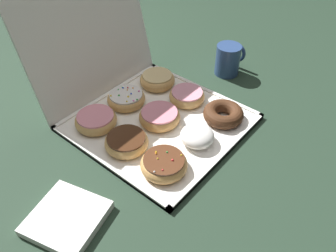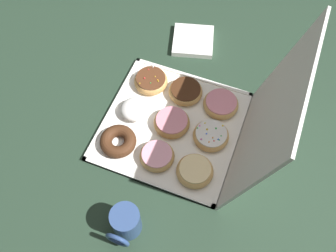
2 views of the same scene
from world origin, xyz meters
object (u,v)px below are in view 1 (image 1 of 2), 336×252
object	(u,v)px
donut_box	(160,123)
chocolate_cake_ring_donut_2	(223,114)
napkin_stack	(67,218)
pink_frosted_donut_4	(158,116)
powdered_filled_donut_1	(198,135)
sprinkle_donut_7	(125,99)
chocolate_frosted_donut_3	(125,141)
pink_frosted_donut_5	(187,96)
pink_frosted_donut_6	(96,120)
glazed_ring_donut_8	(157,80)
sprinkle_donut_0	(164,164)
coffee_mug	(229,59)

from	to	relation	value
donut_box	chocolate_cake_ring_donut_2	bearing A→B (deg)	-46.71
donut_box	napkin_stack	distance (m)	0.37
chocolate_cake_ring_donut_2	pink_frosted_donut_4	size ratio (longest dim) A/B	0.98
powdered_filled_donut_1	sprinkle_donut_7	xyz separation A→B (m)	(-0.01, 0.26, -0.00)
sprinkle_donut_7	napkin_stack	distance (m)	0.41
chocolate_frosted_donut_3	pink_frosted_donut_4	world-z (taller)	pink_frosted_donut_4
pink_frosted_donut_4	donut_box	bearing A→B (deg)	-80.81
pink_frosted_donut_5	pink_frosted_donut_6	distance (m)	0.28
pink_frosted_donut_4	pink_frosted_donut_5	bearing A→B (deg)	-1.49
pink_frosted_donut_6	chocolate_cake_ring_donut_2	bearing A→B (deg)	-46.03
glazed_ring_donut_8	chocolate_frosted_donut_3	bearing A→B (deg)	-155.62
powdered_filled_donut_1	pink_frosted_donut_5	distance (m)	0.18
chocolate_frosted_donut_3	donut_box	bearing A→B (deg)	-2.00
chocolate_frosted_donut_3	glazed_ring_donut_8	xyz separation A→B (m)	(0.26, 0.12, 0.00)
chocolate_frosted_donut_3	pink_frosted_donut_5	xyz separation A→B (m)	(0.26, -0.00, 0.00)
sprinkle_donut_0	powdered_filled_donut_1	bearing A→B (deg)	-2.20
chocolate_frosted_donut_3	coffee_mug	xyz separation A→B (m)	(0.49, -0.01, 0.03)
napkin_stack	coffee_mug	bearing A→B (deg)	4.06
glazed_ring_donut_8	coffee_mug	size ratio (longest dim) A/B	1.10
pink_frosted_donut_4	glazed_ring_donut_8	size ratio (longest dim) A/B	1.04
sprinkle_donut_0	coffee_mug	xyz separation A→B (m)	(0.48, 0.12, 0.02)
chocolate_cake_ring_donut_2	sprinkle_donut_7	world-z (taller)	sprinkle_donut_7
powdered_filled_donut_1	napkin_stack	bearing A→B (deg)	168.56
donut_box	glazed_ring_donut_8	size ratio (longest dim) A/B	3.81
donut_box	sprinkle_donut_0	bearing A→B (deg)	-135.71
chocolate_frosted_donut_3	glazed_ring_donut_8	size ratio (longest dim) A/B	1.02
donut_box	coffee_mug	xyz separation A→B (m)	(0.35, -0.00, 0.05)
chocolate_frosted_donut_3	pink_frosted_donut_6	xyz separation A→B (m)	(0.01, 0.12, 0.00)
sprinkle_donut_7	napkin_stack	bearing A→B (deg)	-152.90
pink_frosted_donut_6	sprinkle_donut_7	xyz separation A→B (m)	(0.12, 0.01, 0.00)
chocolate_frosted_donut_3	napkin_stack	xyz separation A→B (m)	(-0.24, -0.06, -0.02)
donut_box	pink_frosted_donut_5	world-z (taller)	pink_frosted_donut_5
sprinkle_donut_0	pink_frosted_donut_4	xyz separation A→B (m)	(0.13, 0.13, 0.00)
pink_frosted_donut_6	napkin_stack	size ratio (longest dim) A/B	0.79
pink_frosted_donut_4	chocolate_frosted_donut_3	bearing A→B (deg)	179.93
powdered_filled_donut_1	sprinkle_donut_7	world-z (taller)	powdered_filled_donut_1
chocolate_cake_ring_donut_2	chocolate_frosted_donut_3	xyz separation A→B (m)	(-0.26, 0.14, -0.00)
pink_frosted_donut_5	napkin_stack	xyz separation A→B (m)	(-0.50, -0.06, -0.02)
sprinkle_donut_0	chocolate_cake_ring_donut_2	xyz separation A→B (m)	(0.25, -0.01, 0.00)
napkin_stack	chocolate_frosted_donut_3	bearing A→B (deg)	14.11
chocolate_frosted_donut_3	coffee_mug	world-z (taller)	coffee_mug
donut_box	coffee_mug	bearing A→B (deg)	-0.65
coffee_mug	powdered_filled_donut_1	bearing A→B (deg)	-160.12
pink_frosted_donut_4	pink_frosted_donut_6	world-z (taller)	same
sprinkle_donut_0	napkin_stack	xyz separation A→B (m)	(-0.24, 0.07, -0.02)
chocolate_cake_ring_donut_2	napkin_stack	bearing A→B (deg)	171.18
sprinkle_donut_0	pink_frosted_donut_5	world-z (taller)	sprinkle_donut_0
sprinkle_donut_0	napkin_stack	world-z (taller)	sprinkle_donut_0
sprinkle_donut_0	pink_frosted_donut_6	distance (m)	0.25
pink_frosted_donut_6	glazed_ring_donut_8	bearing A→B (deg)	-0.42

